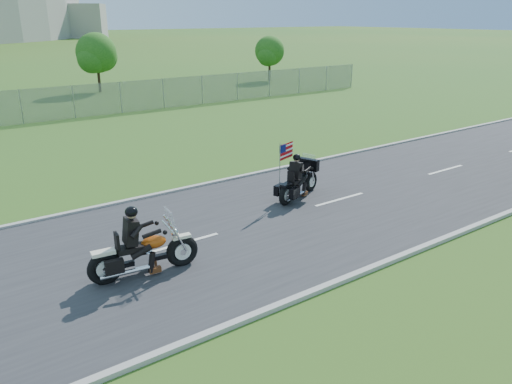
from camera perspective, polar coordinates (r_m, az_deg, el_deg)
ground at (r=14.98m, az=-1.48°, el=-4.10°), size 420.00×420.00×0.00m
road at (r=14.97m, az=-1.48°, el=-4.03°), size 120.00×8.00×0.04m
curb_north at (r=18.24m, az=-8.62°, el=0.26°), size 120.00×0.18×0.12m
curb_south at (r=12.16m, az=9.44°, el=-10.08°), size 120.00×0.18×0.12m
tree_fence_near at (r=43.74m, az=-17.72°, el=14.70°), size 3.52×3.28×4.75m
tree_fence_far at (r=49.47m, az=1.58°, el=15.65°), size 3.08×2.87×4.20m
motorcycle_lead at (r=12.41m, az=-12.84°, el=-6.90°), size 2.75×0.86×1.85m
motorcycle_follow at (r=17.22m, az=4.91°, el=1.04°), size 2.35×1.20×2.03m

